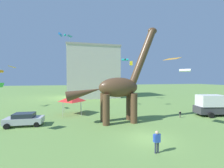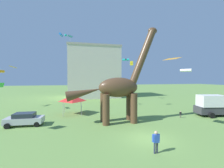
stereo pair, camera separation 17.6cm
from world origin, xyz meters
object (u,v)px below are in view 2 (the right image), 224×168
parked_sedan_left (25,119)px  parked_box_truck (215,105)px  kite_mid_left (62,35)px  kite_drifting (13,67)px  person_strolling_adult (156,140)px  kite_far_right (126,60)px  kite_mid_right (186,70)px  kite_far_left (172,59)px  dinosaur_sculpture (118,87)px  festival_canopy_tent (73,98)px  kite_high_left (70,36)px  kite_near_high (132,63)px  person_photographer (180,114)px

parked_sedan_left → parked_box_truck: size_ratio=0.73×
kite_mid_left → kite_drifting: bearing=-138.7°
person_strolling_adult → kite_far_right: kite_far_right is taller
kite_mid_right → kite_far_right: (-9.23, 10.70, 3.20)m
kite_far_left → dinosaur_sculpture: bearing=132.4°
festival_canopy_tent → kite_high_left: kite_high_left is taller
person_strolling_adult → kite_far_right: size_ratio=0.98×
kite_mid_right → kite_near_high: bearing=173.6°
person_photographer → kite_drifting: size_ratio=0.55×
person_photographer → festival_canopy_tent: (-15.23, 5.88, 1.94)m
kite_drifting → parked_box_truck: bearing=-18.1°
parked_box_truck → festival_canopy_tent: bearing=174.6°
parked_sedan_left → kite_far_left: bearing=-17.3°
parked_box_truck → festival_canopy_tent: parked_box_truck is taller
parked_sedan_left → kite_high_left: bearing=60.9°
parked_sedan_left → kite_near_high: 19.73m
parked_sedan_left → kite_near_high: kite_near_high is taller
kite_near_high → person_strolling_adult: bearing=-104.9°
kite_far_right → kite_near_high: kite_far_right is taller
parked_box_truck → kite_mid_left: (-23.33, 16.47, 13.61)m
kite_high_left → kite_far_left: 18.48m
parked_box_truck → kite_mid_left: 31.63m
kite_drifting → kite_far_right: (22.70, 8.37, 2.91)m
kite_far_right → kite_near_high: (-2.03, -9.44, -1.93)m
person_strolling_adult → kite_mid_left: 29.86m
dinosaur_sculpture → person_photographer: bearing=-17.7°
parked_sedan_left → festival_canopy_tent: 7.41m
person_photographer → kite_mid_right: bearing=-123.0°
person_photographer → person_strolling_adult: size_ratio=0.58×
kite_far_right → parked_box_truck: bearing=-66.5°
kite_high_left → parked_box_truck: bearing=-23.9°
festival_canopy_tent → kite_far_right: size_ratio=1.78×
dinosaur_sculpture → kite_near_high: bearing=41.8°
kite_mid_left → kite_drifting: (-7.37, -6.46, -7.62)m
kite_far_right → kite_near_high: bearing=-102.1°
kite_mid_left → kite_far_right: size_ratio=1.01×
kite_near_high → parked_box_truck: bearing=-41.7°
kite_mid_right → kite_near_high: size_ratio=2.80×
kite_mid_right → parked_box_truck: bearing=-99.1°
kite_mid_right → kite_high_left: bearing=175.5°
kite_near_high → kite_mid_left: bearing=150.5°
person_strolling_adult → dinosaur_sculpture: bearing=-115.0°
person_strolling_adult → kite_mid_left: (-8.71, 24.78, 14.21)m
parked_sedan_left → kite_far_right: (18.56, 16.86, 9.73)m
person_strolling_adult → kite_far_left: bearing=-165.3°
kite_high_left → person_strolling_adult: bearing=-69.1°
kite_high_left → parked_sedan_left: bearing=-123.0°
kite_mid_left → kite_drifting: kite_mid_left is taller
person_strolling_adult → kite_drifting: (-16.07, 18.32, 6.58)m
kite_far_right → parked_sedan_left: bearing=-137.7°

